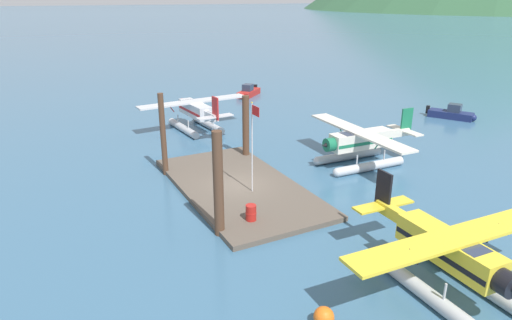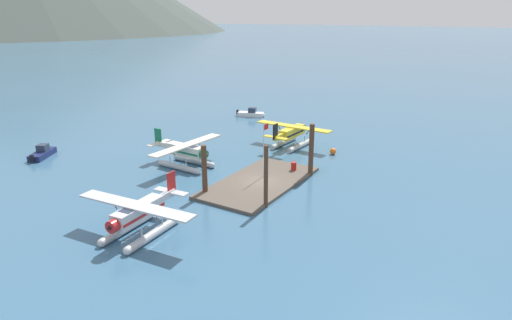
{
  "view_description": "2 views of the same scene",
  "coord_description": "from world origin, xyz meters",
  "px_view_note": "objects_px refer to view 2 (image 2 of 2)",
  "views": [
    {
      "loc": [
        24.31,
        -11.23,
        11.76
      ],
      "look_at": [
        -0.37,
        1.49,
        1.6
      ],
      "focal_mm": 31.65,
      "sensor_mm": 36.0,
      "label": 1
    },
    {
      "loc": [
        -35.6,
        -21.55,
        16.42
      ],
      "look_at": [
        -0.18,
        0.3,
        2.53
      ],
      "focal_mm": 30.87,
      "sensor_mm": 36.0,
      "label": 2
    }
  ],
  "objects_px": {
    "boat_white_open_east": "(251,114)",
    "boat_navy_open_north": "(43,153)",
    "seaplane_yellow_stbd_fwd": "(292,135)",
    "seaplane_cream_bow_centre": "(186,153)",
    "flagpole": "(264,143)",
    "seaplane_silver_port_fwd": "(139,216)",
    "fuel_drum": "(294,166)",
    "mooring_buoy": "(333,151)"
  },
  "relations": [
    {
      "from": "mooring_buoy",
      "to": "boat_white_open_east",
      "type": "xyz_separation_m",
      "value": [
        12.49,
        19.71,
        0.09
      ]
    },
    {
      "from": "fuel_drum",
      "to": "boat_white_open_east",
      "type": "xyz_separation_m",
      "value": [
        20.87,
        18.57,
        -0.25
      ]
    },
    {
      "from": "mooring_buoy",
      "to": "seaplane_cream_bow_centre",
      "type": "relative_size",
      "value": 0.08
    },
    {
      "from": "fuel_drum",
      "to": "mooring_buoy",
      "type": "distance_m",
      "value": 8.46
    },
    {
      "from": "seaplane_cream_bow_centre",
      "to": "seaplane_yellow_stbd_fwd",
      "type": "relative_size",
      "value": 1.0
    },
    {
      "from": "mooring_buoy",
      "to": "boat_white_open_east",
      "type": "distance_m",
      "value": 23.33
    },
    {
      "from": "seaplane_silver_port_fwd",
      "to": "boat_navy_open_north",
      "type": "height_order",
      "value": "seaplane_silver_port_fwd"
    },
    {
      "from": "seaplane_silver_port_fwd",
      "to": "boat_white_open_east",
      "type": "distance_m",
      "value": 42.48
    },
    {
      "from": "seaplane_yellow_stbd_fwd",
      "to": "boat_white_open_east",
      "type": "relative_size",
      "value": 2.21
    },
    {
      "from": "mooring_buoy",
      "to": "seaplane_cream_bow_centre",
      "type": "height_order",
      "value": "seaplane_cream_bow_centre"
    },
    {
      "from": "mooring_buoy",
      "to": "boat_navy_open_north",
      "type": "bearing_deg",
      "value": 123.17
    },
    {
      "from": "seaplane_yellow_stbd_fwd",
      "to": "boat_navy_open_north",
      "type": "relative_size",
      "value": 2.36
    },
    {
      "from": "flagpole",
      "to": "seaplane_cream_bow_centre",
      "type": "height_order",
      "value": "flagpole"
    },
    {
      "from": "flagpole",
      "to": "seaplane_silver_port_fwd",
      "type": "height_order",
      "value": "flagpole"
    },
    {
      "from": "flagpole",
      "to": "seaplane_cream_bow_centre",
      "type": "xyz_separation_m",
      "value": [
        -1.36,
        9.41,
        -2.27
      ]
    },
    {
      "from": "boat_white_open_east",
      "to": "boat_navy_open_north",
      "type": "bearing_deg",
      "value": 162.95
    },
    {
      "from": "seaplane_cream_bow_centre",
      "to": "seaplane_silver_port_fwd",
      "type": "height_order",
      "value": "same"
    },
    {
      "from": "fuel_drum",
      "to": "boat_navy_open_north",
      "type": "bearing_deg",
      "value": 111.01
    },
    {
      "from": "flagpole",
      "to": "fuel_drum",
      "type": "bearing_deg",
      "value": -28.76
    },
    {
      "from": "mooring_buoy",
      "to": "seaplane_silver_port_fwd",
      "type": "xyz_separation_m",
      "value": [
        -27.31,
        4.9,
        1.18
      ]
    },
    {
      "from": "fuel_drum",
      "to": "boat_navy_open_north",
      "type": "xyz_separation_m",
      "value": [
        -10.87,
        28.3,
        -0.25
      ]
    },
    {
      "from": "seaplane_yellow_stbd_fwd",
      "to": "seaplane_silver_port_fwd",
      "type": "relative_size",
      "value": 1.0
    },
    {
      "from": "seaplane_cream_bow_centre",
      "to": "flagpole",
      "type": "bearing_deg",
      "value": -81.77
    },
    {
      "from": "boat_white_open_east",
      "to": "boat_navy_open_north",
      "type": "xyz_separation_m",
      "value": [
        -31.74,
        9.74,
        0.0
      ]
    },
    {
      "from": "fuel_drum",
      "to": "boat_navy_open_north",
      "type": "height_order",
      "value": "boat_navy_open_north"
    },
    {
      "from": "mooring_buoy",
      "to": "boat_navy_open_north",
      "type": "xyz_separation_m",
      "value": [
        -19.25,
        29.44,
        0.09
      ]
    },
    {
      "from": "boat_white_open_east",
      "to": "mooring_buoy",
      "type": "bearing_deg",
      "value": -122.37
    },
    {
      "from": "flagpole",
      "to": "seaplane_silver_port_fwd",
      "type": "relative_size",
      "value": 0.54
    },
    {
      "from": "boat_navy_open_north",
      "to": "fuel_drum",
      "type": "bearing_deg",
      "value": -68.99
    },
    {
      "from": "seaplane_cream_bow_centre",
      "to": "seaplane_silver_port_fwd",
      "type": "bearing_deg",
      "value": -152.53
    },
    {
      "from": "flagpole",
      "to": "mooring_buoy",
      "type": "height_order",
      "value": "flagpole"
    },
    {
      "from": "seaplane_silver_port_fwd",
      "to": "seaplane_cream_bow_centre",
      "type": "bearing_deg",
      "value": 27.47
    },
    {
      "from": "flagpole",
      "to": "boat_white_open_east",
      "type": "bearing_deg",
      "value": 34.81
    },
    {
      "from": "mooring_buoy",
      "to": "seaplane_yellow_stbd_fwd",
      "type": "distance_m",
      "value": 6.0
    },
    {
      "from": "mooring_buoy",
      "to": "seaplane_silver_port_fwd",
      "type": "height_order",
      "value": "seaplane_silver_port_fwd"
    },
    {
      "from": "mooring_buoy",
      "to": "seaplane_yellow_stbd_fwd",
      "type": "xyz_separation_m",
      "value": [
        0.41,
        5.87,
        1.18
      ]
    },
    {
      "from": "fuel_drum",
      "to": "mooring_buoy",
      "type": "xyz_separation_m",
      "value": [
        8.37,
        -1.14,
        -0.35
      ]
    },
    {
      "from": "mooring_buoy",
      "to": "seaplane_cream_bow_centre",
      "type": "bearing_deg",
      "value": 136.49
    },
    {
      "from": "boat_white_open_east",
      "to": "boat_navy_open_north",
      "type": "height_order",
      "value": "same"
    },
    {
      "from": "mooring_buoy",
      "to": "seaplane_cream_bow_centre",
      "type": "distance_m",
      "value": 17.96
    },
    {
      "from": "mooring_buoy",
      "to": "flagpole",
      "type": "bearing_deg",
      "value": 165.87
    },
    {
      "from": "seaplane_yellow_stbd_fwd",
      "to": "boat_navy_open_north",
      "type": "xyz_separation_m",
      "value": [
        -19.66,
        23.57,
        -1.09
      ]
    }
  ]
}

